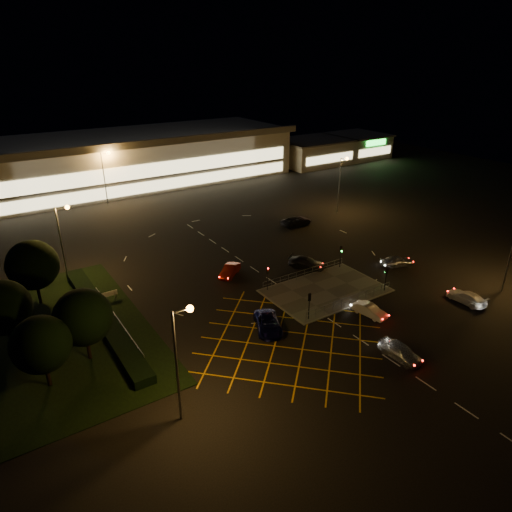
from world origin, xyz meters
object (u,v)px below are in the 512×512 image
signal_sw (309,301)px  car_far_dkgrey (306,263)px  car_near_silver (400,351)px  car_queue_white (370,310)px  signal_nw (267,274)px  car_approach_white (466,297)px  car_left_blue (268,324)px  car_east_grey (296,221)px  car_circ_red (230,271)px  signal_ne (341,252)px  signal_se (386,274)px  car_right_silver (397,261)px

signal_sw → car_far_dkgrey: bearing=-127.9°
car_near_silver → car_queue_white: (3.30, 7.16, -0.11)m
signal_nw → car_approach_white: bearing=-40.1°
car_left_blue → car_east_grey: car_east_grey is taller
car_circ_red → car_near_silver: bearing=-26.8°
signal_ne → car_east_grey: size_ratio=0.58×
car_near_silver → car_left_blue: 13.48m
signal_sw → car_east_grey: size_ratio=0.58×
car_left_blue → signal_se: bearing=21.4°
signal_sw → car_right_silver: bearing=-167.8°
car_queue_white → car_east_grey: 29.79m
car_queue_white → car_far_dkgrey: (1.98, 13.60, 0.06)m
car_far_dkgrey → car_east_grey: 16.74m
car_far_dkgrey → car_circ_red: size_ratio=1.14×
signal_sw → car_approach_white: bearing=158.3°
car_approach_white → car_circ_red: bearing=-46.8°
signal_ne → car_right_silver: (6.93, -3.90, -1.61)m
signal_se → car_left_blue: (-16.84, 0.82, -1.62)m
signal_nw → signal_ne: 12.00m
signal_sw → car_left_blue: signal_sw is taller
signal_nw → signal_ne: (12.00, 0.00, 0.00)m
signal_nw → car_approach_white: size_ratio=0.67×
signal_nw → car_approach_white: 23.54m
car_left_blue → signal_nw: bearing=80.2°
signal_se → car_queue_white: (-5.73, -3.01, -1.71)m
car_queue_white → car_circ_red: size_ratio=0.92×
car_far_dkgrey → car_queue_white: bearing=-132.8°
car_queue_white → car_approach_white: (11.68, -4.14, 0.03)m
car_near_silver → car_right_silver: bearing=40.1°
car_far_dkgrey → car_near_silver: bearing=-138.8°
signal_nw → car_near_silver: 18.46m
signal_se → car_circ_red: 19.80m
signal_se → car_far_dkgrey: bearing=-70.5°
signal_ne → car_near_silver: 20.33m
car_east_grey → car_approach_white: (0.57, -31.77, -0.07)m
signal_se → car_approach_white: (5.95, -7.14, -1.68)m
signal_sw → car_approach_white: signal_sw is taller
car_queue_white → car_circ_red: car_circ_red is taller
signal_nw → car_left_blue: size_ratio=0.59×
signal_nw → car_right_silver: (18.93, -3.90, -1.61)m
signal_se → car_queue_white: size_ratio=0.79×
car_near_silver → car_east_grey: bearing=65.8°
car_right_silver → car_circ_red: (-20.70, 10.05, -0.04)m
car_near_silver → car_left_blue: size_ratio=0.84×
signal_sw → car_circ_red: signal_sw is taller
car_queue_white → car_right_silver: (12.66, 7.10, 0.10)m
car_far_dkgrey → signal_ne: bearing=-69.4°
car_left_blue → car_far_dkgrey: size_ratio=1.08×
car_queue_white → car_approach_white: car_approach_white is taller
signal_nw → car_east_grey: bearing=43.8°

